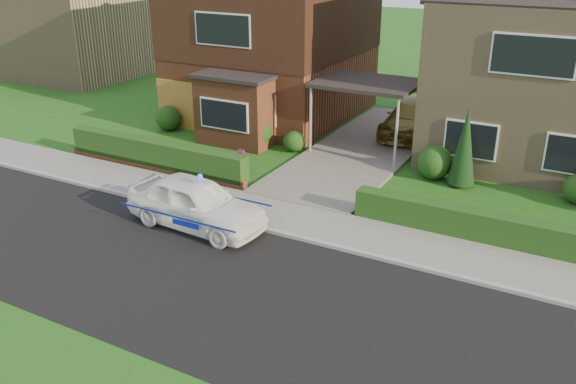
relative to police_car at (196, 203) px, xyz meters
The scene contains 23 objects.
ground 3.08m from the police_car, 53.27° to the right, with size 120.00×120.00×0.00m, color #1F5316.
road 3.08m from the police_car, 53.27° to the right, with size 60.00×6.00×0.02m, color black.
kerb 2.02m from the police_car, 19.96° to the left, with size 60.00×0.16×0.12m, color #9E9993.
sidewalk 2.56m from the police_car, 43.52° to the left, with size 60.00×2.00×0.10m, color slate.
driveway 8.81m from the police_car, 78.24° to the left, with size 3.80×12.00×0.12m, color #666059.
house_left 12.56m from the police_car, 109.14° to the left, with size 7.50×9.53×7.25m.
house_right 14.16m from the police_car, 56.79° to the left, with size 7.50×8.06×7.25m.
carport_link 8.95m from the police_car, 78.18° to the left, with size 3.80×3.00×2.77m.
garage_door 9.95m from the police_car, 130.50° to the left, with size 2.20×0.10×2.10m, color brown.
dwarf_wall 4.98m from the police_car, 144.12° to the left, with size 7.70×0.25×0.36m, color brown.
hedge_left 5.09m from the police_car, 142.74° to the left, with size 7.50×0.55×0.90m, color #133C13.
hedge_right 8.18m from the police_car, 21.24° to the left, with size 7.50×0.55×0.80m, color #133C13.
shrub_left_far 9.77m from the police_car, 133.38° to the left, with size 1.08×1.08×1.08m, color #133C13.
shrub_left_mid 7.25m from the police_car, 107.76° to the left, with size 1.32×1.32×1.32m, color #133C13.
shrub_left_near 7.23m from the police_car, 94.84° to the left, with size 0.84×0.84×0.84m, color #133C13.
shrub_right_near 8.60m from the police_car, 54.51° to the left, with size 1.20×1.20×1.20m, color #133C13.
conifer_a 9.08m from the police_car, 48.62° to the left, with size 0.90×0.90×2.60m, color black.
neighbour_left 22.80m from the police_car, 143.25° to the left, with size 6.50×7.00×5.20m, color #9A7F5E.
police_car is the anchor object (origin of this frame).
driveway_car 11.62m from the police_car, 76.11° to the left, with size 1.87×4.59×1.33m, color brown.
potted_plant_a 7.80m from the police_car, 152.48° to the left, with size 0.45×0.30×0.85m, color gray.
potted_plant_b 6.95m from the police_car, 108.06° to the left, with size 0.37×0.29×0.66m, color gray.
potted_plant_c 4.55m from the police_car, 105.51° to the left, with size 0.46×0.46×0.83m, color gray.
Camera 1 is at (8.15, -10.41, 7.90)m, focal length 38.00 mm.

